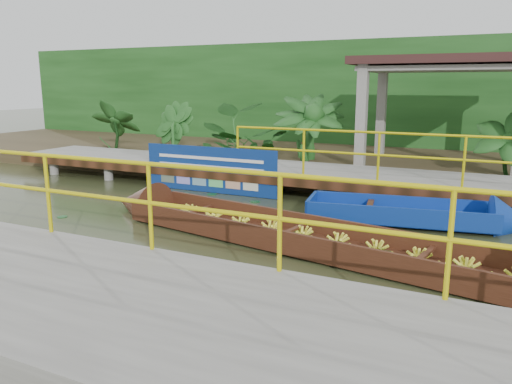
% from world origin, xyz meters
% --- Properties ---
extents(ground, '(80.00, 80.00, 0.00)m').
position_xyz_m(ground, '(0.00, 0.00, 0.00)').
color(ground, '#2C3319').
rests_on(ground, ground).
extents(land_strip, '(30.00, 8.00, 0.45)m').
position_xyz_m(land_strip, '(0.00, 7.50, 0.23)').
color(land_strip, '#362B1B').
rests_on(land_strip, ground).
extents(far_dock, '(16.00, 2.06, 1.66)m').
position_xyz_m(far_dock, '(0.02, 3.43, 0.48)').
color(far_dock, slate).
rests_on(far_dock, ground).
extents(near_dock, '(18.00, 2.40, 1.73)m').
position_xyz_m(near_dock, '(1.00, -4.20, 0.30)').
color(near_dock, slate).
rests_on(near_dock, ground).
extents(pavilion, '(4.40, 3.00, 3.00)m').
position_xyz_m(pavilion, '(3.00, 6.30, 2.82)').
color(pavilion, slate).
rests_on(pavilion, ground).
extents(foliage_backdrop, '(30.00, 0.80, 4.00)m').
position_xyz_m(foliage_backdrop, '(0.00, 10.00, 2.00)').
color(foliage_backdrop, '#174014').
rests_on(foliage_backdrop, ground).
extents(vendor_boat, '(10.41, 2.87, 2.33)m').
position_xyz_m(vendor_boat, '(2.88, -0.62, 0.27)').
color(vendor_boat, '#371B0F').
rests_on(vendor_boat, ground).
extents(moored_blue_boat, '(3.99, 1.58, 0.93)m').
position_xyz_m(moored_blue_boat, '(3.74, 1.84, 0.17)').
color(moored_blue_boat, navy).
rests_on(moored_blue_boat, ground).
extents(blue_banner, '(3.47, 0.04, 1.08)m').
position_xyz_m(blue_banner, '(-1.71, 2.48, 0.56)').
color(blue_banner, navy).
rests_on(blue_banner, ground).
extents(tropical_plants, '(14.35, 1.35, 1.69)m').
position_xyz_m(tropical_plants, '(-0.68, 5.30, 1.30)').
color(tropical_plants, '#174014').
rests_on(tropical_plants, ground).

